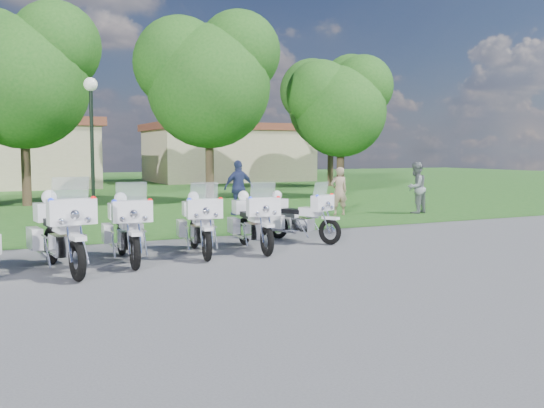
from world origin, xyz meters
name	(u,v)px	position (x,y,z in m)	size (l,w,h in m)	color
ground	(261,255)	(0.00, 0.00, 0.00)	(100.00, 100.00, 0.00)	#545459
grass_lawn	(78,187)	(0.00, 27.00, 0.00)	(100.00, 48.00, 0.01)	#235C1D
motorcycle_2	(61,231)	(-3.94, 0.11, 0.73)	(1.05, 2.58, 1.74)	black
motorcycle_3	(126,227)	(-2.66, 0.57, 0.67)	(0.87, 2.39, 1.60)	black
motorcycle_4	(199,223)	(-1.08, 0.81, 0.65)	(0.99, 2.29, 1.55)	black
motorcycle_5	(253,221)	(0.17, 0.81, 0.64)	(0.88, 2.27, 1.53)	black
motorcycle_6	(299,216)	(1.67, 1.49, 0.61)	(1.27, 2.01, 1.45)	black
lamp_post	(91,113)	(-1.93, 9.02, 3.39)	(0.44, 0.44, 4.53)	black
tree_1	(21,70)	(-3.68, 14.42, 5.30)	(6.01, 5.12, 8.01)	#38281C
tree_2	(207,75)	(3.55, 13.25, 5.38)	(6.10, 5.20, 8.13)	#38281C
tree_3	(340,103)	(10.19, 13.36, 4.44)	(5.03, 4.29, 6.71)	#38281C
tree_4	(330,99)	(14.24, 21.03, 5.36)	(6.08, 5.19, 8.10)	#38281C
building_east	(228,152)	(11.00, 30.00, 2.07)	(11.44, 7.28, 4.10)	tan
bystander_a	(339,191)	(5.64, 6.05, 0.81)	(0.59, 0.39, 1.62)	#9E816B
bystander_b	(416,188)	(8.36, 5.41, 0.89)	(0.87, 0.67, 1.78)	slate
bystander_c	(239,188)	(2.60, 7.54, 0.93)	(1.09, 0.45, 1.85)	navy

